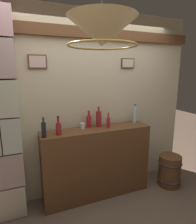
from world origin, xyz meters
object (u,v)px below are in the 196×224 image
glass_tumbler_rocks (83,126)px  wooden_barrel (169,170)px  liquor_bottle_whiskey (59,128)px  liquor_bottle_mezcal (89,121)px  liquor_bottle_brandy (99,119)px  liquor_bottle_amaro (135,115)px  liquor_bottle_gin (108,122)px  pendant_lamp (102,32)px  liquor_bottle_vermouth (44,129)px

glass_tumbler_rocks → wooden_barrel: bearing=-12.4°
liquor_bottle_whiskey → wooden_barrel: liquor_bottle_whiskey is taller
liquor_bottle_mezcal → liquor_bottle_whiskey: size_ratio=1.02×
liquor_bottle_brandy → wooden_barrel: (1.11, -0.31, -0.90)m
liquor_bottle_brandy → liquor_bottle_whiskey: 0.63m
liquor_bottle_amaro → liquor_bottle_gin: 0.51m
liquor_bottle_amaro → wooden_barrel: liquor_bottle_amaro is taller
liquor_bottle_brandy → pendant_lamp: size_ratio=0.51×
liquor_bottle_gin → liquor_bottle_mezcal: (-0.25, 0.13, 0.01)m
liquor_bottle_whiskey → wooden_barrel: size_ratio=0.48×
wooden_barrel → liquor_bottle_gin: bearing=168.9°
liquor_bottle_brandy → liquor_bottle_gin: size_ratio=1.29×
liquor_bottle_gin → wooden_barrel: liquor_bottle_gin is taller
liquor_bottle_brandy → liquor_bottle_mezcal: bearing=172.9°
liquor_bottle_vermouth → pendant_lamp: size_ratio=0.44×
liquor_bottle_amaro → liquor_bottle_whiskey: bearing=-173.8°
liquor_bottle_gin → wooden_barrel: 1.34m
liquor_bottle_amaro → pendant_lamp: 1.68m
glass_tumbler_rocks → liquor_bottle_vermouth: bearing=-163.5°
liquor_bottle_gin → liquor_bottle_mezcal: 0.28m
liquor_bottle_brandy → liquor_bottle_mezcal: size_ratio=1.21×
liquor_bottle_brandy → liquor_bottle_whiskey: liquor_bottle_brandy is taller
pendant_lamp → liquor_bottle_gin: bearing=61.1°
glass_tumbler_rocks → pendant_lamp: bearing=-97.2°
liquor_bottle_brandy → glass_tumbler_rocks: liquor_bottle_brandy is taller
liquor_bottle_mezcal → liquor_bottle_whiskey: (-0.47, -0.17, -0.00)m
liquor_bottle_vermouth → glass_tumbler_rocks: (0.54, 0.16, -0.06)m
liquor_bottle_whiskey → liquor_bottle_vermouth: size_ratio=0.95×
liquor_bottle_amaro → glass_tumbler_rocks: bearing=179.5°
glass_tumbler_rocks → liquor_bottle_gin: bearing=-16.2°
liquor_bottle_whiskey → liquor_bottle_mezcal: bearing=19.9°
liquor_bottle_mezcal → pendant_lamp: 1.43m
liquor_bottle_whiskey → glass_tumbler_rocks: bearing=21.0°
liquor_bottle_amaro → liquor_bottle_mezcal: (-0.75, 0.04, -0.03)m
liquor_bottle_amaro → glass_tumbler_rocks: (-0.85, 0.01, -0.08)m
glass_tumbler_rocks → liquor_bottle_mezcal: bearing=16.0°
liquor_bottle_amaro → liquor_bottle_vermouth: liquor_bottle_amaro is taller
liquor_bottle_brandy → pendant_lamp: bearing=-111.0°
liquor_bottle_amaro → glass_tumbler_rocks: 0.86m
liquor_bottle_brandy → liquor_bottle_amaro: 0.60m
liquor_bottle_vermouth → liquor_bottle_amaro: bearing=6.3°
liquor_bottle_gin → liquor_bottle_mezcal: liquor_bottle_mezcal is taller
liquor_bottle_amaro → liquor_bottle_whiskey: liquor_bottle_amaro is taller
liquor_bottle_amaro → wooden_barrel: bearing=-30.0°
liquor_bottle_amaro → glass_tumbler_rocks: size_ratio=3.56×
liquor_bottle_mezcal → glass_tumbler_rocks: liquor_bottle_mezcal is taller
liquor_bottle_gin → glass_tumbler_rocks: bearing=163.8°
liquor_bottle_amaro → wooden_barrel: 1.08m
liquor_bottle_gin → liquor_bottle_whiskey: bearing=-177.1°
liquor_bottle_brandy → liquor_bottle_gin: 0.16m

